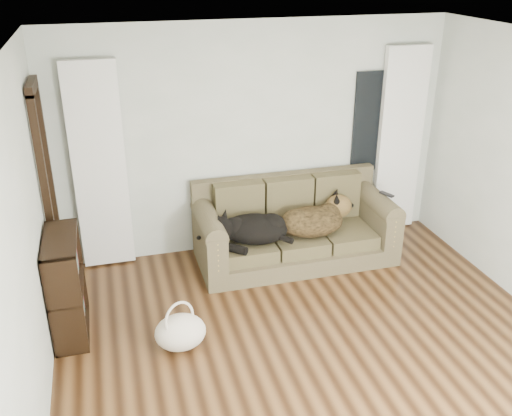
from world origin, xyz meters
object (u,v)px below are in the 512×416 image
object	(u,v)px
tote_bag	(180,333)
bookshelf	(66,284)
dog_shepherd	(314,221)
sofa	(295,223)
dog_black_lab	(251,231)

from	to	relation	value
tote_bag	bookshelf	bearing A→B (deg)	150.50
tote_bag	bookshelf	xyz separation A→B (m)	(-0.93, 0.53, 0.34)
dog_shepherd	bookshelf	bearing A→B (deg)	15.25
sofa	tote_bag	xyz separation A→B (m)	(-1.50, -1.26, -0.29)
sofa	dog_black_lab	xyz separation A→B (m)	(-0.55, -0.10, 0.03)
dog_shepherd	tote_bag	world-z (taller)	dog_shepherd
sofa	dog_shepherd	size ratio (longest dim) A/B	2.87
dog_black_lab	dog_shepherd	world-z (taller)	dog_shepherd
bookshelf	sofa	bearing A→B (deg)	18.63
dog_black_lab	tote_bag	size ratio (longest dim) A/B	1.58
dog_black_lab	sofa	bearing A→B (deg)	27.96
tote_bag	bookshelf	world-z (taller)	bookshelf
tote_bag	sofa	bearing A→B (deg)	40.05
dog_shepherd	tote_bag	xyz separation A→B (m)	(-1.69, -1.19, -0.33)
dog_black_lab	dog_shepherd	bearing A→B (deg)	19.55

